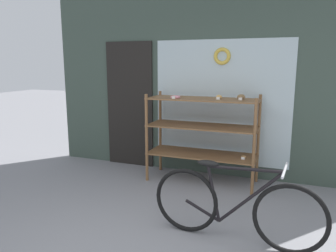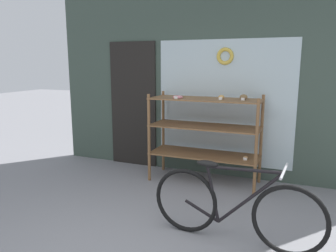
{
  "view_description": "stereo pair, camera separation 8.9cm",
  "coord_description": "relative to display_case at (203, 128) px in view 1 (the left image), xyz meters",
  "views": [
    {
      "loc": [
        1.22,
        -2.18,
        1.76
      ],
      "look_at": [
        0.01,
        1.0,
        1.1
      ],
      "focal_mm": 35.0,
      "sensor_mm": 36.0,
      "label": 1
    },
    {
      "loc": [
        1.3,
        -2.14,
        1.76
      ],
      "look_at": [
        0.01,
        1.0,
        1.1
      ],
      "focal_mm": 35.0,
      "sensor_mm": 36.0,
      "label": 2
    }
  ],
  "objects": [
    {
      "name": "storefront_facade",
      "position": [
        -0.06,
        0.43,
        1.02
      ],
      "size": [
        5.38,
        0.13,
        3.78
      ],
      "color": "#3D4C42",
      "rests_on": "ground_plane"
    },
    {
      "name": "display_case",
      "position": [
        0.0,
        0.0,
        0.0
      ],
      "size": [
        1.6,
        0.58,
        1.33
      ],
      "color": "brown",
      "rests_on": "ground_plane"
    },
    {
      "name": "bicycle",
      "position": [
        0.74,
        -1.54,
        -0.45
      ],
      "size": [
        1.71,
        0.46,
        0.82
      ],
      "rotation": [
        0.0,
        0.0,
        -0.07
      ],
      "color": "black",
      "rests_on": "ground_plane"
    }
  ]
}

